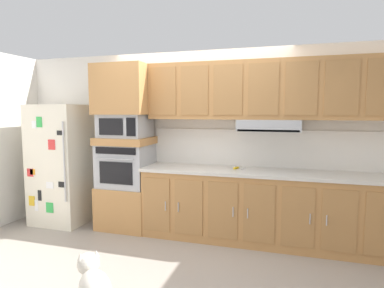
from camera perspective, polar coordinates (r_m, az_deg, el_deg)
ground_plane at (r=3.89m, az=-3.22°, el=-19.49°), size 9.60×9.60×0.00m
back_kitchen_wall at (r=4.59m, az=1.38°, el=0.66°), size 6.20×0.12×2.50m
refrigerator at (r=5.18m, az=-22.06°, el=-3.31°), size 0.76×0.73×1.76m
oven_base_cabinet at (r=4.81m, az=-11.46°, el=-10.78°), size 0.74×0.62×0.60m
built_in_oven at (r=4.67m, az=-11.63°, el=-3.71°), size 0.70×0.62×0.60m
appliance_mid_shelf at (r=4.63m, az=-11.70°, el=0.57°), size 0.74×0.62×0.10m
microwave at (r=4.61m, az=-11.77°, el=3.17°), size 0.64×0.54×0.32m
appliance_upper_cabinet at (r=4.62m, az=-11.88°, el=9.38°), size 0.74×0.62×0.68m
lower_cabinet_run at (r=4.24m, az=12.16°, el=-11.07°), size 3.05×0.63×0.88m
countertop_slab at (r=4.14m, az=12.30°, el=-4.94°), size 3.09×0.64×0.04m
backsplash_panel at (r=4.38m, az=12.66°, el=-0.78°), size 3.09×0.02×0.50m
upper_cabinet_with_hood at (r=4.19m, az=12.79°, el=8.95°), size 3.05×0.48×0.88m
screwdriver at (r=4.20m, az=7.96°, el=-4.24°), size 0.16×0.15×0.03m
dog at (r=2.68m, az=-17.08°, el=-22.93°), size 0.55×0.57×0.56m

